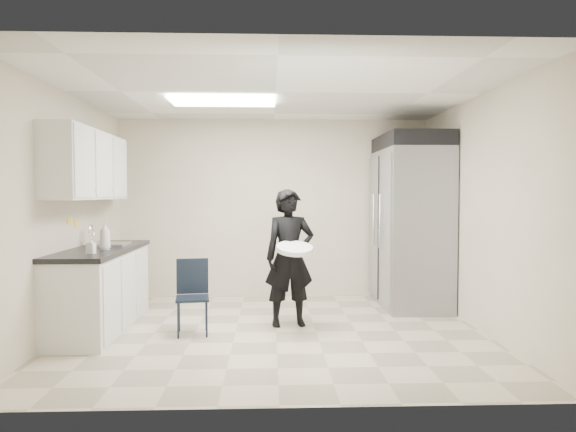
{
  "coord_description": "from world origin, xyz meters",
  "views": [
    {
      "loc": [
        -0.07,
        -5.55,
        1.51
      ],
      "look_at": [
        0.14,
        0.2,
        1.26
      ],
      "focal_mm": 32.0,
      "sensor_mm": 36.0,
      "label": 1
    }
  ],
  "objects_px": {
    "lower_counter": "(101,291)",
    "commercial_fridge": "(410,228)",
    "folding_chair": "(192,298)",
    "man_tuxedo": "(290,258)"
  },
  "relations": [
    {
      "from": "commercial_fridge",
      "to": "man_tuxedo",
      "type": "relative_size",
      "value": 1.34
    },
    {
      "from": "lower_counter",
      "to": "folding_chair",
      "type": "height_order",
      "value": "lower_counter"
    },
    {
      "from": "folding_chair",
      "to": "man_tuxedo",
      "type": "relative_size",
      "value": 0.5
    },
    {
      "from": "commercial_fridge",
      "to": "folding_chair",
      "type": "height_order",
      "value": "commercial_fridge"
    },
    {
      "from": "lower_counter",
      "to": "folding_chair",
      "type": "bearing_deg",
      "value": -13.93
    },
    {
      "from": "lower_counter",
      "to": "commercial_fridge",
      "type": "height_order",
      "value": "commercial_fridge"
    },
    {
      "from": "commercial_fridge",
      "to": "man_tuxedo",
      "type": "distance_m",
      "value": 1.96
    },
    {
      "from": "lower_counter",
      "to": "commercial_fridge",
      "type": "xyz_separation_m",
      "value": [
        3.78,
        1.07,
        0.62
      ]
    },
    {
      "from": "man_tuxedo",
      "to": "commercial_fridge",
      "type": "bearing_deg",
      "value": 20.37
    },
    {
      "from": "lower_counter",
      "to": "commercial_fridge",
      "type": "distance_m",
      "value": 3.98
    }
  ]
}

